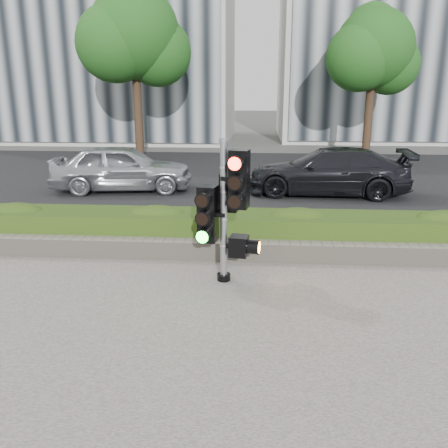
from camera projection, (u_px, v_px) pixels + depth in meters
The scene contains 13 objects.
ground at pixel (204, 307), 6.77m from camera, with size 120.00×120.00×0.00m, color #51514C.
sidewalk at pixel (174, 425), 4.37m from camera, with size 16.00×11.00×0.03m, color #9E9389.
road at pixel (237, 178), 16.35m from camera, with size 60.00×13.00×0.02m, color black.
curb at pixel (222, 236), 9.77m from camera, with size 60.00×0.25×0.12m, color gray.
stone_wall at pixel (216, 250), 8.54m from camera, with size 12.00×0.32×0.34m, color gray.
hedge at pixel (219, 230), 9.11m from camera, with size 12.00×1.00×0.68m, color #527524.
building_left at pixel (93, 7), 27.36m from camera, with size 16.00×9.00×15.00m, color #B7B7B2.
building_right at pixel (433, 35), 28.29m from camera, with size 18.00×10.00×12.00m, color #B7B7B2.
tree_left at pixel (134, 37), 19.64m from camera, with size 4.61×4.03×7.34m.
tree_right at pixel (373, 51), 20.05m from camera, with size 4.10×3.58×6.53m.
traffic_signal at pixel (226, 204), 7.31m from camera, with size 0.81×0.64×2.26m.
car_silver at pixel (122, 168), 14.10m from camera, with size 1.65×4.11×1.40m, color #B2B3B9.
car_dark at pixel (328, 171), 13.66m from camera, with size 1.88×4.62×1.34m, color black.
Camera 1 is at (0.73, -6.14, 3.02)m, focal length 38.00 mm.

